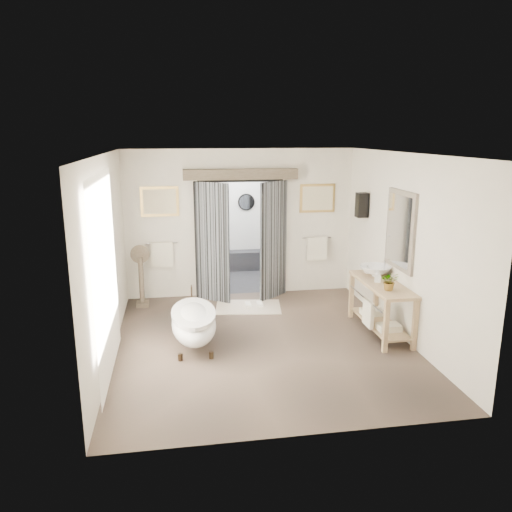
# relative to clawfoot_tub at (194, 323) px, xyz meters

# --- Properties ---
(ground_plane) EXTENTS (5.00, 5.00, 0.00)m
(ground_plane) POSITION_rel_clawfoot_tub_xyz_m (1.05, -0.10, -0.36)
(ground_plane) COLOR brown
(room_shell) EXTENTS (4.52, 5.02, 2.91)m
(room_shell) POSITION_rel_clawfoot_tub_xyz_m (1.01, -0.23, 1.50)
(room_shell) COLOR beige
(room_shell) RESTS_ON ground_plane
(shower_room) EXTENTS (2.22, 2.01, 2.51)m
(shower_room) POSITION_rel_clawfoot_tub_xyz_m (1.05, 3.89, 0.54)
(shower_room) COLOR #262628
(shower_room) RESTS_ON ground_plane
(back_wall_dressing) EXTENTS (3.82, 0.68, 2.52)m
(back_wall_dressing) POSITION_rel_clawfoot_tub_xyz_m (1.05, 2.21, 1.20)
(back_wall_dressing) COLOR black
(back_wall_dressing) RESTS_ON ground_plane
(clawfoot_tub) EXTENTS (0.68, 1.51, 0.74)m
(clawfoot_tub) POSITION_rel_clawfoot_tub_xyz_m (0.00, 0.00, 0.00)
(clawfoot_tub) COLOR #312519
(clawfoot_tub) RESTS_ON ground_plane
(vanity) EXTENTS (0.57, 1.60, 0.85)m
(vanity) POSITION_rel_clawfoot_tub_xyz_m (3.00, -0.01, 0.14)
(vanity) COLOR tan
(vanity) RESTS_ON ground_plane
(pedestal_mirror) EXTENTS (0.35, 0.23, 1.19)m
(pedestal_mirror) POSITION_rel_clawfoot_tub_xyz_m (-0.89, 1.94, 0.15)
(pedestal_mirror) COLOR brown
(pedestal_mirror) RESTS_ON ground_plane
(rug) EXTENTS (1.30, 0.96, 0.01)m
(rug) POSITION_rel_clawfoot_tub_xyz_m (1.07, 1.54, -0.35)
(rug) COLOR #C5B49A
(rug) RESTS_ON ground_plane
(slippers) EXTENTS (0.32, 0.24, 0.05)m
(slippers) POSITION_rel_clawfoot_tub_xyz_m (1.19, 1.59, -0.32)
(slippers) COLOR white
(slippers) RESTS_ON rug
(basin) EXTENTS (0.68, 0.68, 0.18)m
(basin) POSITION_rel_clawfoot_tub_xyz_m (3.06, 0.38, 0.58)
(basin) COLOR white
(basin) RESTS_ON vanity
(plant) EXTENTS (0.31, 0.29, 0.29)m
(plant) POSITION_rel_clawfoot_tub_xyz_m (2.97, -0.38, 0.63)
(plant) COLOR gray
(plant) RESTS_ON vanity
(soap_bottle_a) EXTENTS (0.12, 0.12, 0.21)m
(soap_bottle_a) POSITION_rel_clawfoot_tub_xyz_m (2.96, 0.06, 0.59)
(soap_bottle_a) COLOR gray
(soap_bottle_a) RESTS_ON vanity
(soap_bottle_b) EXTENTS (0.16, 0.16, 0.15)m
(soap_bottle_b) POSITION_rel_clawfoot_tub_xyz_m (2.99, 0.57, 0.57)
(soap_bottle_b) COLOR gray
(soap_bottle_b) RESTS_ON vanity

